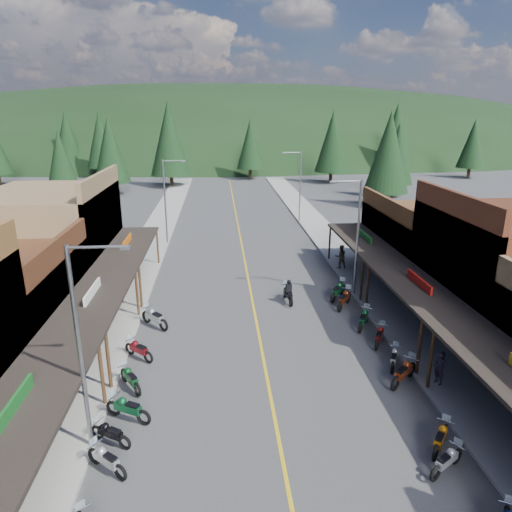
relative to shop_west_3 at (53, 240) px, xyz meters
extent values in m
plane|color=#38383A|center=(13.78, -11.30, -3.52)|extent=(220.00, 220.00, 0.00)
cube|color=gold|center=(13.78, 8.70, -3.51)|extent=(0.15, 90.00, 0.01)
cube|color=gray|center=(5.08, 8.70, -3.44)|extent=(3.40, 94.00, 0.15)
cube|color=gray|center=(22.48, 8.70, -3.44)|extent=(3.40, 94.00, 0.15)
cube|color=black|center=(5.08, -19.20, -0.52)|extent=(3.20, 10.20, 0.18)
cylinder|color=#472D19|center=(6.58, -14.70, -2.02)|extent=(0.16, 0.16, 3.00)
cube|color=#14591E|center=(5.08, -19.20, -0.32)|extent=(0.12, 3.00, 0.70)
cube|color=#3F2111|center=(3.63, -9.60, -0.42)|extent=(0.30, 9.00, 6.20)
cube|color=black|center=(5.08, -9.60, -0.52)|extent=(3.20, 9.00, 0.18)
cylinder|color=#472D19|center=(6.58, -13.50, -2.02)|extent=(0.16, 0.16, 3.00)
cylinder|color=#472D19|center=(6.58, -5.70, -2.02)|extent=(0.16, 0.16, 3.00)
cube|color=silver|center=(5.08, -9.60, -0.32)|extent=(0.12, 3.00, 0.70)
cube|color=brown|center=(-0.22, 0.00, -0.02)|extent=(8.00, 10.20, 7.00)
cube|color=brown|center=(3.63, 0.00, 0.58)|extent=(0.30, 10.20, 8.20)
cube|color=black|center=(5.08, 0.00, -0.52)|extent=(3.20, 10.20, 0.18)
cylinder|color=#472D19|center=(6.58, -4.50, -2.02)|extent=(0.16, 0.16, 3.00)
cylinder|color=#472D19|center=(6.58, 4.50, -2.02)|extent=(0.16, 0.16, 3.00)
cube|color=#CC590C|center=(5.08, 0.00, -0.32)|extent=(0.12, 3.00, 0.70)
cylinder|color=#472D19|center=(20.98, -14.70, -2.02)|extent=(0.16, 0.16, 3.00)
cube|color=#562B19|center=(27.78, -9.60, -0.02)|extent=(8.00, 9.00, 7.00)
cube|color=#562B19|center=(23.93, -9.60, 0.58)|extent=(0.30, 9.00, 8.20)
cube|color=black|center=(22.48, -9.60, -0.52)|extent=(3.20, 9.00, 0.18)
cylinder|color=#472D19|center=(20.98, -13.50, -2.02)|extent=(0.16, 0.16, 3.00)
cylinder|color=#472D19|center=(20.98, -5.70, -2.02)|extent=(0.16, 0.16, 3.00)
cube|color=#B2140F|center=(22.48, -9.60, -0.32)|extent=(0.12, 3.00, 0.70)
cube|color=#4C2D16|center=(27.78, 0.00, -1.02)|extent=(8.00, 10.20, 5.00)
cube|color=#4C2D16|center=(23.93, 0.00, -0.42)|extent=(0.30, 10.20, 6.20)
cube|color=black|center=(22.48, 0.00, -0.52)|extent=(3.20, 10.20, 0.18)
cylinder|color=#472D19|center=(20.98, -4.50, -2.02)|extent=(0.16, 0.16, 3.00)
cylinder|color=#472D19|center=(20.98, 4.50, -2.02)|extent=(0.16, 0.16, 3.00)
cube|color=#14591E|center=(22.48, 0.00, -0.32)|extent=(0.12, 3.00, 0.70)
cylinder|color=gray|center=(6.68, -17.30, 0.48)|extent=(0.16, 0.16, 8.00)
cylinder|color=gray|center=(7.68, -17.30, 4.38)|extent=(2.00, 0.10, 0.10)
cube|color=gray|center=(8.58, -17.30, 4.33)|extent=(0.35, 0.18, 0.12)
cylinder|color=gray|center=(6.68, 10.70, 0.48)|extent=(0.16, 0.16, 8.00)
cylinder|color=gray|center=(7.68, 10.70, 4.38)|extent=(2.00, 0.10, 0.10)
cube|color=gray|center=(8.58, 10.70, 4.33)|extent=(0.35, 0.18, 0.12)
cylinder|color=gray|center=(20.88, -3.30, 0.48)|extent=(0.16, 0.16, 8.00)
cylinder|color=gray|center=(19.88, -3.30, 4.38)|extent=(2.00, 0.10, 0.10)
cube|color=gray|center=(18.98, -3.30, 4.33)|extent=(0.35, 0.18, 0.12)
cylinder|color=gray|center=(20.88, 18.70, 0.48)|extent=(0.16, 0.16, 8.00)
cylinder|color=gray|center=(19.88, 18.70, 4.38)|extent=(2.00, 0.10, 0.10)
cube|color=gray|center=(18.98, 18.70, 4.33)|extent=(0.35, 0.18, 0.12)
ellipsoid|color=black|center=(13.78, 123.70, -3.52)|extent=(310.00, 140.00, 60.00)
cylinder|color=black|center=(-10.22, 58.70, -2.52)|extent=(0.60, 0.60, 2.00)
cone|color=black|center=(-10.22, 58.70, 3.73)|extent=(5.88, 5.88, 10.50)
cylinder|color=black|center=(3.78, 46.70, -2.52)|extent=(0.60, 0.60, 2.00)
cone|color=black|center=(3.78, 46.70, 4.48)|extent=(6.72, 6.72, 12.00)
cylinder|color=black|center=(17.78, 54.70, -2.52)|extent=(0.60, 0.60, 2.00)
cone|color=black|center=(17.78, 54.70, 2.98)|extent=(5.04, 5.04, 9.00)
cylinder|color=black|center=(31.78, 48.70, -2.52)|extent=(0.60, 0.60, 2.00)
cone|color=black|center=(31.78, 48.70, 3.73)|extent=(5.88, 5.88, 10.50)
cylinder|color=black|center=(47.78, 60.70, -2.52)|extent=(0.60, 0.60, 2.00)
cone|color=black|center=(47.78, 60.70, 4.48)|extent=(6.72, 6.72, 12.00)
cylinder|color=black|center=(59.78, 52.70, -2.52)|extent=(0.60, 0.60, 2.00)
cone|color=black|center=(59.78, 52.70, 2.98)|extent=(5.04, 5.04, 9.00)
cylinder|color=black|center=(-18.22, 64.70, -2.52)|extent=(0.60, 0.60, 2.00)
cone|color=black|center=(-18.22, 64.70, 3.73)|extent=(5.88, 5.88, 10.50)
cylinder|color=black|center=(-8.22, 28.70, -2.52)|extent=(0.60, 0.60, 2.00)
cone|color=black|center=(-8.22, 28.70, 2.48)|extent=(4.48, 4.48, 8.00)
cylinder|color=black|center=(37.78, 33.70, -2.52)|extent=(0.60, 0.60, 2.00)
cone|color=black|center=(37.78, 33.70, 2.88)|extent=(4.93, 4.93, 8.80)
cylinder|color=black|center=(-4.22, 38.70, -2.52)|extent=(0.60, 0.60, 2.00)
cone|color=black|center=(-4.22, 38.70, 3.28)|extent=(5.38, 5.38, 9.60)
cylinder|color=black|center=(33.78, 26.70, -2.52)|extent=(0.60, 0.60, 2.00)
cone|color=black|center=(33.78, 26.70, 3.68)|extent=(5.82, 5.82, 10.40)
imported|color=#2B2132|center=(21.60, -14.46, -2.56)|extent=(0.57, 0.69, 1.61)
imported|color=#4C4130|center=(21.30, 2.01, -2.40)|extent=(0.98, 0.62, 1.93)
camera|label=1|loc=(11.69, -32.03, 8.60)|focal=32.00mm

